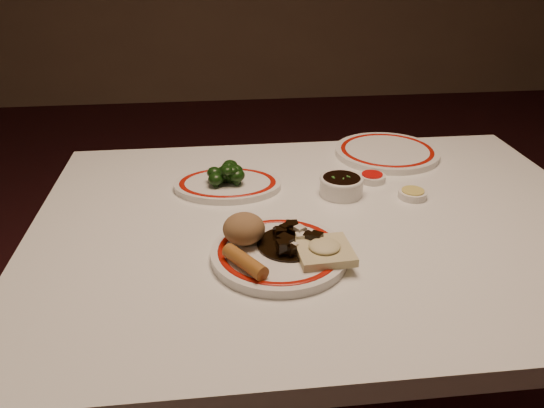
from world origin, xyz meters
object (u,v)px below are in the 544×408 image
at_px(fried_wonton, 324,250).
at_px(soy_bowl, 341,186).
at_px(dining_table, 322,256).
at_px(rice_mound, 244,229).
at_px(broccoli_plate, 228,184).
at_px(main_plate, 279,253).
at_px(broccoli_pile, 229,172).
at_px(stirfry_heap, 291,239).
at_px(spring_roll, 245,262).

height_order(fried_wonton, soy_bowl, fried_wonton).
bearing_deg(dining_table, fried_wonton, -101.72).
bearing_deg(rice_mound, broccoli_plate, 94.31).
bearing_deg(soy_bowl, main_plate, -124.85).
bearing_deg(broccoli_pile, main_plate, -75.73).
bearing_deg(broccoli_pile, soy_bowl, -14.35).
distance_m(stirfry_heap, broccoli_plate, 0.31).
xyz_separation_m(spring_roll, soy_bowl, (0.24, 0.30, -0.01)).
relative_size(main_plate, rice_mound, 3.34).
bearing_deg(stirfry_heap, broccoli_pile, 109.42).
relative_size(spring_roll, stirfry_heap, 0.80).
xyz_separation_m(dining_table, fried_wonton, (-0.03, -0.16, 0.12)).
relative_size(dining_table, rice_mound, 15.31).
bearing_deg(soy_bowl, stirfry_heap, -122.90).
distance_m(broccoli_pile, soy_bowl, 0.26).
bearing_deg(main_plate, dining_table, 50.94).
bearing_deg(fried_wonton, rice_mound, 156.14).
distance_m(dining_table, fried_wonton, 0.21).
distance_m(fried_wonton, broccoli_plate, 0.37).
relative_size(spring_roll, broccoli_pile, 0.96).
bearing_deg(fried_wonton, spring_roll, -169.64).
relative_size(fried_wonton, stirfry_heap, 0.84).
bearing_deg(stirfry_heap, dining_table, 53.71).
height_order(main_plate, spring_roll, spring_roll).
relative_size(rice_mound, broccoli_plate, 0.30).
xyz_separation_m(rice_mound, soy_bowl, (0.23, 0.21, -0.03)).
xyz_separation_m(rice_mound, fried_wonton, (0.14, -0.06, -0.02)).
xyz_separation_m(broccoli_plate, soy_bowl, (0.25, -0.06, 0.01)).
bearing_deg(stirfry_heap, soy_bowl, 57.10).
bearing_deg(broccoli_pile, fried_wonton, -65.20).
height_order(dining_table, soy_bowl, soy_bowl).
distance_m(dining_table, rice_mound, 0.24).
xyz_separation_m(broccoli_pile, soy_bowl, (0.25, -0.06, -0.02)).
distance_m(fried_wonton, soy_bowl, 0.29).
height_order(rice_mound, spring_roll, rice_mound).
bearing_deg(broccoli_plate, soy_bowl, -13.70).
distance_m(spring_roll, fried_wonton, 0.15).
relative_size(main_plate, soy_bowl, 2.68).
relative_size(fried_wonton, soy_bowl, 1.06).
bearing_deg(spring_roll, stirfry_heap, 4.86).
xyz_separation_m(stirfry_heap, broccoli_pile, (-0.10, 0.29, 0.01)).
relative_size(broccoli_plate, soy_bowl, 2.69).
relative_size(stirfry_heap, broccoli_plate, 0.47).
relative_size(broccoli_pile, soy_bowl, 1.05).
xyz_separation_m(rice_mound, spring_roll, (-0.00, -0.09, -0.01)).
xyz_separation_m(spring_roll, broccoli_plate, (-0.02, 0.36, -0.02)).
xyz_separation_m(rice_mound, broccoli_pile, (-0.02, 0.28, -0.01)).
xyz_separation_m(main_plate, spring_roll, (-0.07, -0.05, 0.02)).
bearing_deg(broccoli_pile, rice_mound, -86.38).
bearing_deg(rice_mound, spring_roll, -92.95).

